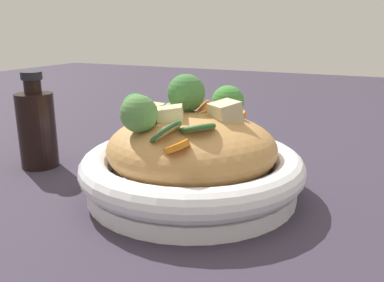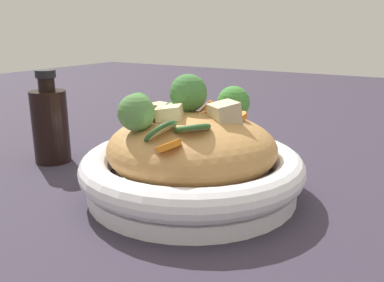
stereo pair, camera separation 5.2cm
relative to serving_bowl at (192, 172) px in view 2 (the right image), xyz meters
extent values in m
plane|color=#312A38|center=(0.00, 0.00, -0.03)|extent=(3.00, 3.00, 0.00)
cylinder|color=white|center=(0.00, 0.00, -0.02)|extent=(0.27, 0.27, 0.02)
torus|color=white|center=(0.00, 0.00, 0.01)|extent=(0.29, 0.29, 0.04)
ellipsoid|color=#B48147|center=(0.00, 0.00, 0.03)|extent=(0.22, 0.22, 0.09)
torus|color=#BE8A3D|center=(-0.02, 0.03, 0.05)|extent=(0.06, 0.06, 0.01)
torus|color=tan|center=(0.01, 0.00, 0.07)|extent=(0.06, 0.06, 0.01)
torus|color=#B77A43|center=(0.03, 0.01, 0.07)|extent=(0.08, 0.08, 0.03)
cone|color=#A4C36E|center=(-0.04, -0.06, 0.06)|extent=(0.02, 0.02, 0.02)
sphere|color=#4F7E41|center=(-0.04, -0.06, 0.09)|extent=(0.06, 0.06, 0.04)
cone|color=#9BBA70|center=(-0.08, -0.01, 0.06)|extent=(0.02, 0.03, 0.02)
sphere|color=#3E833B|center=(-0.08, -0.01, 0.08)|extent=(0.05, 0.05, 0.04)
cone|color=#9BB577|center=(-0.02, 0.02, 0.07)|extent=(0.03, 0.02, 0.02)
sphere|color=#40763A|center=(-0.02, 0.02, 0.10)|extent=(0.06, 0.06, 0.05)
cone|color=#A3B670|center=(0.01, 0.09, 0.06)|extent=(0.03, 0.03, 0.02)
sphere|color=#418639|center=(0.01, 0.09, 0.08)|extent=(0.06, 0.06, 0.05)
cylinder|color=orange|center=(-0.01, 0.09, 0.06)|extent=(0.02, 0.02, 0.02)
cylinder|color=orange|center=(-0.02, -0.03, 0.08)|extent=(0.04, 0.03, 0.03)
cylinder|color=orange|center=(0.03, 0.02, 0.08)|extent=(0.02, 0.02, 0.02)
cylinder|color=orange|center=(0.05, 0.04, 0.07)|extent=(0.03, 0.03, 0.01)
cylinder|color=orange|center=(0.00, 0.03, 0.08)|extent=(0.04, 0.04, 0.03)
cylinder|color=orange|center=(0.02, -0.09, 0.06)|extent=(0.03, 0.03, 0.02)
cylinder|color=beige|center=(-0.03, 0.01, 0.08)|extent=(0.05, 0.05, 0.02)
torus|color=#255229|center=(-0.03, 0.01, 0.08)|extent=(0.06, 0.06, 0.02)
cylinder|color=beige|center=(0.03, -0.05, 0.07)|extent=(0.05, 0.05, 0.02)
torus|color=#2C5D2B|center=(0.03, -0.05, 0.07)|extent=(0.06, 0.06, 0.02)
cylinder|color=beige|center=(0.00, -0.07, 0.07)|extent=(0.03, 0.04, 0.03)
torus|color=#27572C|center=(0.00, -0.07, 0.07)|extent=(0.04, 0.05, 0.03)
cube|color=#D0B587|center=(-0.07, 0.03, 0.07)|extent=(0.03, 0.03, 0.02)
cube|color=#C4B690|center=(0.04, 0.01, 0.08)|extent=(0.05, 0.05, 0.03)
cube|color=beige|center=(-0.02, -0.03, 0.08)|extent=(0.04, 0.04, 0.02)
cylinder|color=black|center=(-0.26, -0.01, 0.03)|extent=(0.06, 0.06, 0.12)
cylinder|color=black|center=(-0.26, -0.01, 0.10)|extent=(0.03, 0.03, 0.02)
cylinder|color=black|center=(-0.26, -0.01, 0.11)|extent=(0.03, 0.03, 0.01)
camera|label=1|loc=(0.22, -0.45, 0.19)|focal=38.02mm
camera|label=2|loc=(0.26, -0.43, 0.19)|focal=38.02mm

